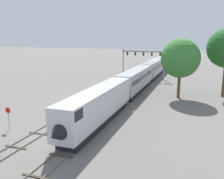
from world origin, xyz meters
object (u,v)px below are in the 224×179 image
(passenger_train, at_px, (159,64))
(stop_sign, at_px, (8,115))
(signal_gantry, at_px, (143,57))
(trackside_tree_left, at_px, (180,58))

(passenger_train, bearing_deg, stop_sign, -99.79)
(signal_gantry, distance_m, trackside_tree_left, 22.15)
(stop_sign, xyz_separation_m, trackside_tree_left, (18.94, 24.08, 5.72))
(passenger_train, relative_size, signal_gantry, 10.32)
(passenger_train, distance_m, trackside_tree_left, 35.42)
(signal_gantry, relative_size, stop_sign, 4.20)
(trackside_tree_left, bearing_deg, passenger_train, 104.77)
(signal_gantry, xyz_separation_m, stop_sign, (-7.75, -43.13, -4.16))
(stop_sign, bearing_deg, signal_gantry, 79.81)
(passenger_train, relative_size, stop_sign, 43.34)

